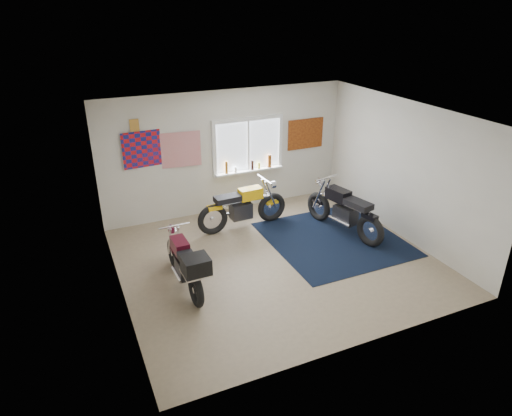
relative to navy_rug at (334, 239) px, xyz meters
name	(u,v)px	position (x,y,z in m)	size (l,w,h in m)	color
ground	(276,260)	(-1.42, -0.26, -0.01)	(5.50, 5.50, 0.00)	#9E896B
room_shell	(278,177)	(-1.42, -0.26, 1.63)	(5.50, 5.50, 5.50)	white
navy_rug	(334,239)	(0.00, 0.00, 0.00)	(2.50, 2.60, 0.01)	black
window_assembly	(248,149)	(-0.92, 2.21, 1.36)	(1.66, 0.17, 1.26)	white
oil_bottles	(253,164)	(-0.84, 2.14, 1.02)	(1.12, 0.09, 0.30)	#925315
flag_display	(134,125)	(-3.32, 2.22, 2.14)	(1.60, 0.10, 1.17)	red
triumph_poster	(305,134)	(0.53, 2.22, 1.54)	(0.90, 0.03, 0.70)	#A54C14
yellow_triumph	(243,208)	(-1.46, 1.24, 0.44)	(2.01, 0.60, 1.01)	black
black_chrome_bike	(344,212)	(0.33, 0.20, 0.46)	(0.72, 2.04, 1.06)	black
maroon_tourer	(186,264)	(-3.17, -0.49, 0.47)	(0.55, 1.81, 0.92)	black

